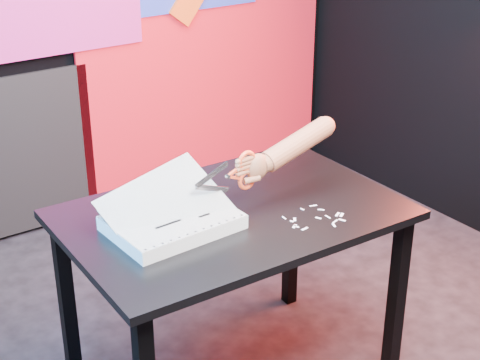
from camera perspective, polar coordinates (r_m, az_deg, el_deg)
room at (r=2.62m, az=2.67°, el=12.20°), size 3.01×3.01×2.71m
backdrop at (r=3.97m, az=-9.88°, el=10.36°), size 2.88×0.05×2.08m
work_table at (r=2.61m, az=-0.61°, el=-4.25°), size 1.17×0.80×0.75m
printout_stack at (r=2.44m, az=-5.27°, el=-3.23°), size 0.44×0.32×0.21m
scissors at (r=2.54m, az=0.21°, el=0.65°), size 0.26×0.03×0.15m
hand_forearm at (r=2.66m, az=3.95°, el=2.54°), size 0.45×0.10×0.16m
paper_clippings at (r=2.52m, az=6.05°, el=-3.00°), size 0.21×0.17×0.00m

